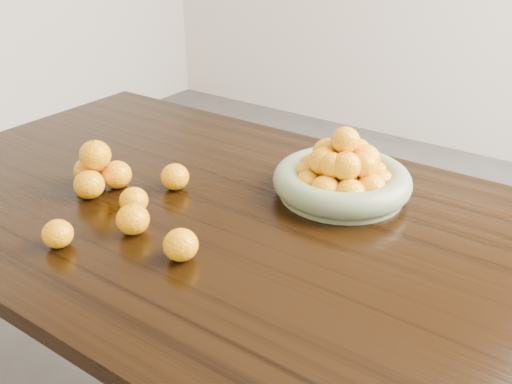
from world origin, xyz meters
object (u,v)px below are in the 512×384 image
Objects in this scene: orange_pyramid at (97,171)px; loose_orange_0 at (133,219)px; dining_table at (274,260)px; fruit_bowl at (342,176)px.

orange_pyramid reaches higher than loose_orange_0.
dining_table is 0.26m from fruit_bowl.
loose_orange_0 is (-0.23, -0.20, 0.12)m from dining_table.
orange_pyramid is (-0.45, -0.10, 0.14)m from dining_table.
dining_table is 28.22× the size of loose_orange_0.
loose_orange_0 is (-0.28, -0.41, -0.02)m from fruit_bowl.
fruit_bowl reaches higher than loose_orange_0.
orange_pyramid is 0.24m from loose_orange_0.
dining_table is 13.47× the size of orange_pyramid.
fruit_bowl reaches higher than dining_table.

